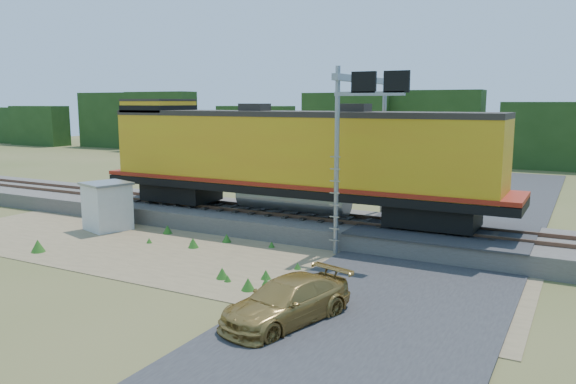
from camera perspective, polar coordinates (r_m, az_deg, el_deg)
The scene contains 11 objects.
ground at distance 21.67m, azimuth -6.81°, elevation -7.14°, with size 140.00×140.00×0.00m, color #475123.
ballast at distance 26.54m, azimuth 0.64°, elevation -3.15°, with size 70.00×5.00×0.80m, color slate.
rails at distance 26.45m, azimuth 0.64°, elevation -2.14°, with size 70.00×1.54×0.16m.
dirt_shoulder at distance 23.21m, azimuth -10.17°, elevation -6.08°, with size 26.00×8.00×0.03m, color #8C7754.
road at distance 19.35m, azimuth 11.96°, elevation -9.00°, with size 7.00×66.00×0.86m.
tree_line_north at distance 56.35m, azimuth 16.03°, elevation 5.74°, with size 130.00×3.00×6.50m.
weed_clumps at distance 23.86m, azimuth -13.60°, elevation -5.81°, with size 15.00×6.20×0.56m, color #28611B, non-canonical shape.
locomotive at distance 26.25m, azimuth -0.13°, elevation 3.67°, with size 20.34×3.10×5.25m.
shed at distance 27.99m, azimuth -17.88°, elevation -1.36°, with size 2.42×2.42×2.30m.
signal_gantry at distance 23.80m, azimuth 7.94°, elevation 7.82°, with size 2.94×6.20×7.42m.
car at distance 15.75m, azimuth -0.13°, elevation -11.05°, with size 1.71×4.21×1.22m, color #A4803C.
Camera 1 is at (12.05, -16.97, 6.04)m, focal length 35.00 mm.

